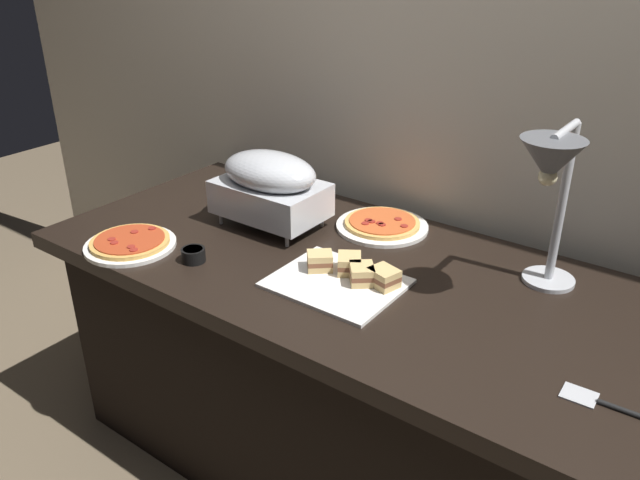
# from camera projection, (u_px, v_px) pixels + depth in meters

# --- Properties ---
(ground_plane) EXTENTS (8.00, 8.00, 0.00)m
(ground_plane) POSITION_uv_depth(u_px,v_px,m) (348.00, 464.00, 2.16)
(ground_plane) COLOR brown
(back_wall) EXTENTS (4.40, 0.04, 2.40)m
(back_wall) POSITION_uv_depth(u_px,v_px,m) (446.00, 81.00, 1.99)
(back_wall) COLOR beige
(back_wall) RESTS_ON ground_plane
(buffet_table) EXTENTS (1.90, 0.84, 0.76)m
(buffet_table) POSITION_uv_depth(u_px,v_px,m) (351.00, 372.00, 1.99)
(buffet_table) COLOR black
(buffet_table) RESTS_ON ground_plane
(chafing_dish) EXTENTS (0.35, 0.23, 0.24)m
(chafing_dish) POSITION_uv_depth(u_px,v_px,m) (270.00, 185.00, 2.01)
(chafing_dish) COLOR #B7BABF
(chafing_dish) RESTS_ON buffet_table
(heat_lamp) EXTENTS (0.15, 0.31, 0.45)m
(heat_lamp) POSITION_uv_depth(u_px,v_px,m) (552.00, 176.00, 1.49)
(heat_lamp) COLOR #B7BABF
(heat_lamp) RESTS_ON buffet_table
(pizza_plate_front) EXTENTS (0.27, 0.27, 0.03)m
(pizza_plate_front) POSITION_uv_depth(u_px,v_px,m) (130.00, 243.00, 1.93)
(pizza_plate_front) COLOR white
(pizza_plate_front) RESTS_ON buffet_table
(pizza_plate_center) EXTENTS (0.30, 0.30, 0.03)m
(pizza_plate_center) POSITION_uv_depth(u_px,v_px,m) (382.00, 225.00, 2.05)
(pizza_plate_center) COLOR white
(pizza_plate_center) RESTS_ON buffet_table
(sandwich_platter) EXTENTS (0.34, 0.28, 0.06)m
(sandwich_platter) POSITION_uv_depth(u_px,v_px,m) (345.00, 276.00, 1.73)
(sandwich_platter) COLOR white
(sandwich_platter) RESTS_ON buffet_table
(sauce_cup_near) EXTENTS (0.07, 0.07, 0.04)m
(sauce_cup_near) POSITION_uv_depth(u_px,v_px,m) (193.00, 254.00, 1.84)
(sauce_cup_near) COLOR black
(sauce_cup_near) RESTS_ON buffet_table
(serving_spatula) EXTENTS (0.17, 0.06, 0.01)m
(serving_spatula) POSITION_uv_depth(u_px,v_px,m) (600.00, 402.00, 1.30)
(serving_spatula) COLOR #B7BABF
(serving_spatula) RESTS_ON buffet_table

